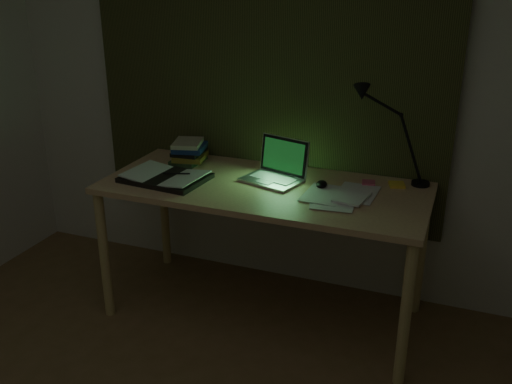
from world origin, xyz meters
TOP-DOWN VIEW (x-y plane):
  - wall_back at (0.00, 2.00)m, footprint 3.50×0.00m
  - curtain at (0.00, 1.96)m, footprint 2.20×0.06m
  - desk at (0.15, 1.53)m, footprint 1.79×0.78m
  - laptop at (0.17, 1.60)m, footprint 0.41×0.43m
  - open_textbook at (-0.39, 1.41)m, footprint 0.48×0.36m
  - book_stack at (-0.41, 1.74)m, footprint 0.21×0.24m
  - loose_papers at (0.60, 1.52)m, footprint 0.38×0.39m
  - mouse at (0.46, 1.62)m, footprint 0.07×0.10m
  - sticky_yellow at (0.84, 1.78)m, footprint 0.10×0.10m
  - sticky_pink at (0.69, 1.76)m, footprint 0.08×0.08m
  - desk_lamp at (0.96, 1.84)m, footprint 0.41×0.35m

SIDE VIEW (x-z plane):
  - desk at x=0.15m, z-range 0.00..0.81m
  - sticky_pink at x=0.69m, z-range 0.81..0.83m
  - sticky_yellow at x=0.84m, z-range 0.81..0.83m
  - loose_papers at x=0.60m, z-range 0.81..0.83m
  - mouse at x=0.46m, z-range 0.81..0.85m
  - open_textbook at x=-0.39m, z-range 0.81..0.85m
  - book_stack at x=-0.41m, z-range 0.81..0.96m
  - laptop at x=0.17m, z-range 0.81..1.04m
  - desk_lamp at x=0.96m, z-range 0.81..1.35m
  - wall_back at x=0.00m, z-range 0.00..2.50m
  - curtain at x=0.00m, z-range 0.45..2.45m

